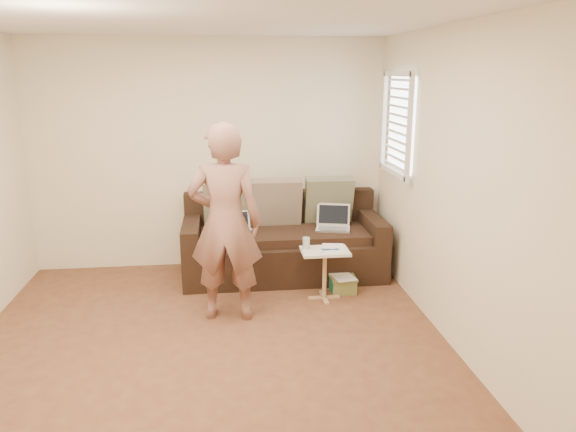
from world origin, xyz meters
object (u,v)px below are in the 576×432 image
object	(u,v)px
sofa	(284,238)
striped_box	(343,284)
laptop_silver	(333,230)
laptop_white	(241,233)
drinking_glass	(306,243)
side_table	(324,274)
person	(225,223)

from	to	relation	value
sofa	striped_box	distance (m)	0.87
striped_box	laptop_silver	bearing A→B (deg)	90.58
laptop_white	drinking_glass	bearing A→B (deg)	-64.11
side_table	striped_box	size ratio (longest dim) A/B	1.92
laptop_white	striped_box	world-z (taller)	laptop_white
sofa	laptop_white	world-z (taller)	sofa
side_table	person	bearing A→B (deg)	-162.90
person	side_table	xyz separation A→B (m)	(0.97, 0.30, -0.65)
person	drinking_glass	xyz separation A→B (m)	(0.79, 0.34, -0.33)
laptop_silver	sofa	bearing A→B (deg)	-170.46
drinking_glass	striped_box	distance (m)	0.65
laptop_white	drinking_glass	size ratio (longest dim) A/B	2.47
striped_box	sofa	bearing A→B (deg)	133.85
drinking_glass	laptop_silver	bearing A→B (deg)	57.56
person	side_table	size ratio (longest dim) A/B	3.53
sofa	laptop_white	xyz separation A→B (m)	(-0.48, -0.04, 0.10)
laptop_white	person	distance (m)	1.07
laptop_silver	side_table	bearing A→B (deg)	-93.01
laptop_silver	striped_box	xyz separation A→B (m)	(0.01, -0.52, -0.44)
side_table	drinking_glass	size ratio (longest dim) A/B	4.30
sofa	striped_box	size ratio (longest dim) A/B	8.21
sofa	striped_box	world-z (taller)	sofa
sofa	laptop_silver	xyz separation A→B (m)	(0.55, -0.05, 0.10)
laptop_silver	person	world-z (taller)	person
laptop_white	side_table	xyz separation A→B (m)	(0.81, -0.68, -0.26)
laptop_silver	laptop_white	size ratio (longest dim) A/B	1.26
side_table	drinking_glass	xyz separation A→B (m)	(-0.18, 0.04, 0.32)
laptop_silver	person	bearing A→B (deg)	-125.81
laptop_white	striped_box	distance (m)	1.24
laptop_silver	drinking_glass	size ratio (longest dim) A/B	3.11
laptop_silver	laptop_white	xyz separation A→B (m)	(-1.03, 0.01, 0.00)
striped_box	person	bearing A→B (deg)	-159.40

